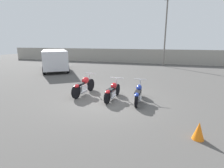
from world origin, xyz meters
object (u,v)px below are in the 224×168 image
(motorcycle_slot_2, at_px, (138,94))
(traffic_cone_near, at_px, (199,131))
(parked_van, at_px, (55,59))
(motorcycle_slot_1, at_px, (112,91))
(motorcycle_slot_0, at_px, (84,86))
(light_pole_left, at_px, (166,27))

(motorcycle_slot_2, relative_size, traffic_cone_near, 3.90)
(parked_van, bearing_deg, motorcycle_slot_1, -76.64)
(motorcycle_slot_1, height_order, parked_van, parked_van)
(motorcycle_slot_1, xyz_separation_m, parked_van, (-7.73, 6.67, 0.68))
(motorcycle_slot_2, bearing_deg, parked_van, 141.27)
(parked_van, distance_m, traffic_cone_near, 14.55)
(motorcycle_slot_0, distance_m, motorcycle_slot_2, 2.93)
(motorcycle_slot_0, xyz_separation_m, motorcycle_slot_1, (1.66, -0.31, -0.06))
(light_pole_left, height_order, motorcycle_slot_0, light_pole_left)
(traffic_cone_near, bearing_deg, motorcycle_slot_0, 149.14)
(motorcycle_slot_0, bearing_deg, motorcycle_slot_2, -1.47)
(motorcycle_slot_1, bearing_deg, traffic_cone_near, -35.02)
(motorcycle_slot_1, relative_size, traffic_cone_near, 3.76)
(motorcycle_slot_0, xyz_separation_m, traffic_cone_near, (5.04, -3.01, -0.21))
(parked_van, height_order, traffic_cone_near, parked_van)
(light_pole_left, bearing_deg, motorcycle_slot_2, -93.94)
(motorcycle_slot_2, xyz_separation_m, parked_van, (-8.99, 6.68, 0.68))
(motorcycle_slot_0, relative_size, traffic_cone_near, 4.12)
(motorcycle_slot_2, bearing_deg, motorcycle_slot_0, 171.58)
(motorcycle_slot_0, distance_m, parked_van, 8.81)
(motorcycle_slot_0, relative_size, motorcycle_slot_1, 1.10)
(motorcycle_slot_0, height_order, traffic_cone_near, motorcycle_slot_0)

